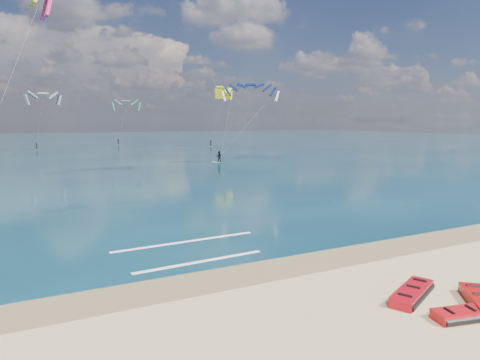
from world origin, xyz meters
TOP-DOWN VIEW (x-y plane):
  - ground at (0.00, 40.00)m, footprint 320.00×320.00m
  - wet_sand_strip at (0.00, 3.00)m, footprint 320.00×2.40m
  - sea at (0.00, 104.00)m, footprint 320.00×200.00m
  - packed_kite_left at (4.13, -1.55)m, footprint 2.93×2.12m
  - packed_kite_mid at (4.38, -3.39)m, footprint 2.49×1.48m
  - kitesurfer_far at (18.45, 40.99)m, footprint 8.83×7.65m
  - shoreline_foam at (-0.66, 6.72)m, footprint 7.27×3.63m
  - distant_kites at (-9.42, 77.64)m, footprint 80.71×34.65m

SIDE VIEW (x-z plane):
  - ground at x=0.00m, z-range 0.00..0.00m
  - packed_kite_left at x=4.13m, z-range -0.19..0.19m
  - packed_kite_mid at x=4.38m, z-range -0.18..0.18m
  - wet_sand_strip at x=0.00m, z-range 0.00..0.01m
  - sea at x=0.00m, z-range 0.00..0.04m
  - shoreline_foam at x=-0.66m, z-range 0.04..0.05m
  - kitesurfer_far at x=18.45m, z-range 0.23..12.21m
  - distant_kites at x=-9.42m, z-range -1.13..13.60m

